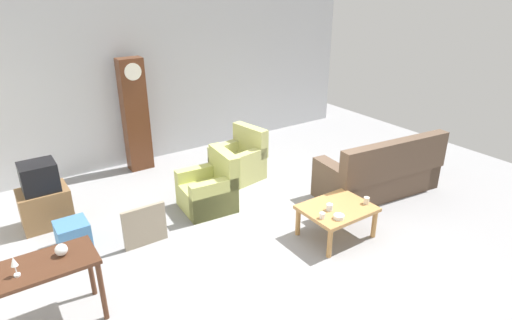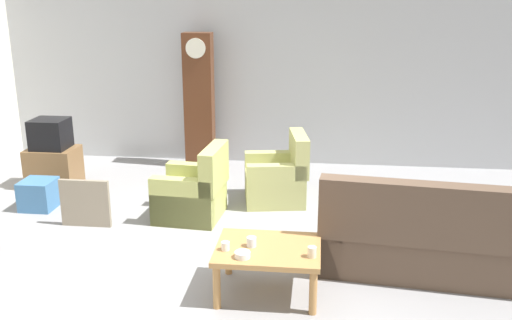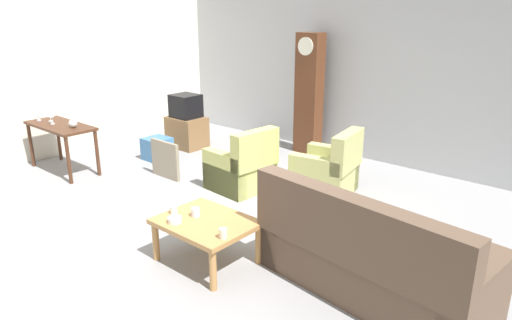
{
  "view_description": "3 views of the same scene",
  "coord_description": "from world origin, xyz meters",
  "px_view_note": "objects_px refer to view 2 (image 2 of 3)",
  "views": [
    {
      "loc": [
        -3.36,
        -4.32,
        3.39
      ],
      "look_at": [
        -0.07,
        0.51,
        0.89
      ],
      "focal_mm": 30.01,
      "sensor_mm": 36.0,
      "label": 1
    },
    {
      "loc": [
        0.92,
        -5.4,
        2.73
      ],
      "look_at": [
        0.28,
        0.23,
        1.02
      ],
      "focal_mm": 39.9,
      "sensor_mm": 36.0,
      "label": 2
    },
    {
      "loc": [
        3.7,
        -3.59,
        2.53
      ],
      "look_at": [
        0.53,
        0.06,
        0.93
      ],
      "focal_mm": 32.91,
      "sensor_mm": 36.0,
      "label": 3
    }
  ],
  "objects_px": {
    "tv_stand_cabinet": "(54,167)",
    "storage_box_blue": "(39,194)",
    "couch_floral": "(428,241)",
    "cup_cream_tall": "(312,252)",
    "coffee_table_wood": "(268,254)",
    "bowl_white_stacked": "(243,255)",
    "armchair_olive_near": "(194,194)",
    "grandfather_clock": "(199,101)",
    "armchair_olive_far": "(278,179)",
    "cup_white_porcelain": "(225,246)",
    "cup_blue_rimmed": "(251,242)",
    "framed_picture_leaning": "(85,203)",
    "tv_crt": "(50,134)"
  },
  "relations": [
    {
      "from": "storage_box_blue",
      "to": "bowl_white_stacked",
      "type": "bearing_deg",
      "value": -34.64
    },
    {
      "from": "cup_white_porcelain",
      "to": "bowl_white_stacked",
      "type": "distance_m",
      "value": 0.22
    },
    {
      "from": "tv_crt",
      "to": "cup_cream_tall",
      "type": "relative_size",
      "value": 4.92
    },
    {
      "from": "grandfather_clock",
      "to": "armchair_olive_near",
      "type": "bearing_deg",
      "value": -80.44
    },
    {
      "from": "armchair_olive_far",
      "to": "cup_cream_tall",
      "type": "distance_m",
      "value": 2.62
    },
    {
      "from": "bowl_white_stacked",
      "to": "cup_blue_rimmed",
      "type": "bearing_deg",
      "value": 77.78
    },
    {
      "from": "cup_blue_rimmed",
      "to": "couch_floral",
      "type": "bearing_deg",
      "value": 18.24
    },
    {
      "from": "tv_crt",
      "to": "grandfather_clock",
      "type": "bearing_deg",
      "value": 32.99
    },
    {
      "from": "tv_crt",
      "to": "cup_white_porcelain",
      "type": "distance_m",
      "value": 4.02
    },
    {
      "from": "tv_stand_cabinet",
      "to": "tv_crt",
      "type": "bearing_deg",
      "value": 0.0
    },
    {
      "from": "couch_floral",
      "to": "framed_picture_leaning",
      "type": "bearing_deg",
      "value": 168.92
    },
    {
      "from": "couch_floral",
      "to": "grandfather_clock",
      "type": "relative_size",
      "value": 1.04
    },
    {
      "from": "couch_floral",
      "to": "tv_stand_cabinet",
      "type": "distance_m",
      "value": 5.28
    },
    {
      "from": "coffee_table_wood",
      "to": "cup_cream_tall",
      "type": "bearing_deg",
      "value": -21.51
    },
    {
      "from": "framed_picture_leaning",
      "to": "cup_white_porcelain",
      "type": "xyz_separation_m",
      "value": [
        1.93,
        -1.41,
        0.21
      ]
    },
    {
      "from": "coffee_table_wood",
      "to": "cup_cream_tall",
      "type": "distance_m",
      "value": 0.45
    },
    {
      "from": "armchair_olive_near",
      "to": "coffee_table_wood",
      "type": "height_order",
      "value": "armchair_olive_near"
    },
    {
      "from": "grandfather_clock",
      "to": "tv_stand_cabinet",
      "type": "distance_m",
      "value": 2.37
    },
    {
      "from": "couch_floral",
      "to": "cup_cream_tall",
      "type": "relative_size",
      "value": 22.37
    },
    {
      "from": "armchair_olive_near",
      "to": "bowl_white_stacked",
      "type": "distance_m",
      "value": 2.15
    },
    {
      "from": "grandfather_clock",
      "to": "cup_white_porcelain",
      "type": "relative_size",
      "value": 26.84
    },
    {
      "from": "armchair_olive_far",
      "to": "grandfather_clock",
      "type": "bearing_deg",
      "value": 133.19
    },
    {
      "from": "armchair_olive_far",
      "to": "cup_cream_tall",
      "type": "height_order",
      "value": "armchair_olive_far"
    },
    {
      "from": "armchair_olive_near",
      "to": "grandfather_clock",
      "type": "distance_m",
      "value": 2.28
    },
    {
      "from": "armchair_olive_far",
      "to": "bowl_white_stacked",
      "type": "distance_m",
      "value": 2.65
    },
    {
      "from": "grandfather_clock",
      "to": "storage_box_blue",
      "type": "bearing_deg",
      "value": -129.52
    },
    {
      "from": "tv_stand_cabinet",
      "to": "cup_white_porcelain",
      "type": "relative_size",
      "value": 8.69
    },
    {
      "from": "couch_floral",
      "to": "tv_crt",
      "type": "height_order",
      "value": "couch_floral"
    },
    {
      "from": "tv_crt",
      "to": "bowl_white_stacked",
      "type": "bearing_deg",
      "value": -42.59
    },
    {
      "from": "framed_picture_leaning",
      "to": "cup_cream_tall",
      "type": "bearing_deg",
      "value": -28.38
    },
    {
      "from": "cup_blue_rimmed",
      "to": "storage_box_blue",
      "type": "bearing_deg",
      "value": 149.01
    },
    {
      "from": "tv_stand_cabinet",
      "to": "storage_box_blue",
      "type": "distance_m",
      "value": 0.86
    },
    {
      "from": "framed_picture_leaning",
      "to": "cup_cream_tall",
      "type": "relative_size",
      "value": 6.15
    },
    {
      "from": "armchair_olive_near",
      "to": "cup_cream_tall",
      "type": "distance_m",
      "value": 2.4
    },
    {
      "from": "cup_white_porcelain",
      "to": "cup_blue_rimmed",
      "type": "height_order",
      "value": "cup_blue_rimmed"
    },
    {
      "from": "coffee_table_wood",
      "to": "storage_box_blue",
      "type": "distance_m",
      "value": 3.62
    },
    {
      "from": "grandfather_clock",
      "to": "storage_box_blue",
      "type": "distance_m",
      "value": 2.8
    },
    {
      "from": "tv_stand_cabinet",
      "to": "storage_box_blue",
      "type": "bearing_deg",
      "value": -77.74
    },
    {
      "from": "armchair_olive_far",
      "to": "storage_box_blue",
      "type": "xyz_separation_m",
      "value": [
        -3.05,
        -0.62,
        -0.12
      ]
    },
    {
      "from": "tv_stand_cabinet",
      "to": "cup_white_porcelain",
      "type": "height_order",
      "value": "tv_stand_cabinet"
    },
    {
      "from": "framed_picture_leaning",
      "to": "armchair_olive_far",
      "type": "bearing_deg",
      "value": 26.46
    },
    {
      "from": "coffee_table_wood",
      "to": "bowl_white_stacked",
      "type": "xyz_separation_m",
      "value": [
        -0.2,
        -0.24,
        0.09
      ]
    },
    {
      "from": "grandfather_clock",
      "to": "bowl_white_stacked",
      "type": "distance_m",
      "value": 4.3
    },
    {
      "from": "armchair_olive_near",
      "to": "grandfather_clock",
      "type": "xyz_separation_m",
      "value": [
        -0.36,
        2.13,
        0.75
      ]
    },
    {
      "from": "grandfather_clock",
      "to": "cup_blue_rimmed",
      "type": "relative_size",
      "value": 23.26
    },
    {
      "from": "couch_floral",
      "to": "cup_white_porcelain",
      "type": "xyz_separation_m",
      "value": [
        -1.91,
        -0.66,
        0.15
      ]
    },
    {
      "from": "cup_white_porcelain",
      "to": "cup_cream_tall",
      "type": "xyz_separation_m",
      "value": [
        0.78,
        -0.05,
        0.01
      ]
    },
    {
      "from": "armchair_olive_near",
      "to": "cup_cream_tall",
      "type": "height_order",
      "value": "armchair_olive_near"
    },
    {
      "from": "couch_floral",
      "to": "tv_crt",
      "type": "distance_m",
      "value": 5.29
    },
    {
      "from": "framed_picture_leaning",
      "to": "storage_box_blue",
      "type": "xyz_separation_m",
      "value": [
        -0.83,
        0.49,
        -0.1
      ]
    }
  ]
}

